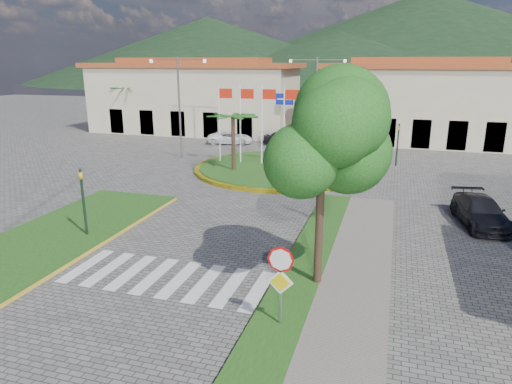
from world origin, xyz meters
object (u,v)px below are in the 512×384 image
(deciduous_tree, at_px, (323,141))
(white_van, at_px, (231,138))
(car_dark_a, at_px, (284,138))
(stop_sign, at_px, (281,274))
(car_side_right, at_px, (480,211))
(roundabout_island, at_px, (282,168))
(car_dark_b, at_px, (358,134))

(deciduous_tree, height_order, white_van, deciduous_tree)
(white_van, height_order, car_dark_a, car_dark_a)
(stop_sign, xyz_separation_m, car_side_right, (7.10, 11.60, -1.12))
(roundabout_island, relative_size, deciduous_tree, 1.87)
(car_dark_b, xyz_separation_m, car_side_right, (7.78, -23.41, 0.06))
(white_van, bearing_deg, car_dark_a, -95.50)
(deciduous_tree, relative_size, car_dark_b, 1.83)
(deciduous_tree, bearing_deg, car_dark_a, 105.98)
(car_dark_b, bearing_deg, car_dark_a, 148.68)
(roundabout_island, relative_size, stop_sign, 4.79)
(car_dark_b, height_order, car_side_right, car_side_right)
(deciduous_tree, xyz_separation_m, car_side_right, (6.50, 8.56, -4.50))
(stop_sign, bearing_deg, white_van, 112.67)
(white_van, relative_size, car_dark_a, 1.12)
(deciduous_tree, distance_m, car_dark_a, 28.49)
(roundabout_island, height_order, stop_sign, roundabout_island)
(roundabout_island, xyz_separation_m, stop_sign, (4.90, -20.04, 1.61))
(white_van, distance_m, car_dark_a, 5.16)
(roundabout_island, distance_m, car_dark_b, 15.56)
(stop_sign, height_order, car_dark_b, stop_sign)
(deciduous_tree, bearing_deg, white_van, 116.04)
(stop_sign, xyz_separation_m, white_van, (-12.25, 29.34, -1.19))
(roundabout_island, xyz_separation_m, deciduous_tree, (5.50, -17.00, 5.00))
(deciduous_tree, relative_size, car_side_right, 1.46)
(stop_sign, height_order, white_van, stop_sign)
(roundabout_island, bearing_deg, car_dark_b, 74.27)
(car_dark_a, xyz_separation_m, car_side_right, (14.24, -18.48, 0.02))
(deciduous_tree, height_order, car_dark_a, deciduous_tree)
(car_dark_a, distance_m, car_dark_b, 8.13)
(roundabout_island, bearing_deg, car_side_right, -35.12)
(roundabout_island, xyz_separation_m, white_van, (-7.36, 9.30, 0.42))
(deciduous_tree, xyz_separation_m, white_van, (-12.85, 26.30, -4.58))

